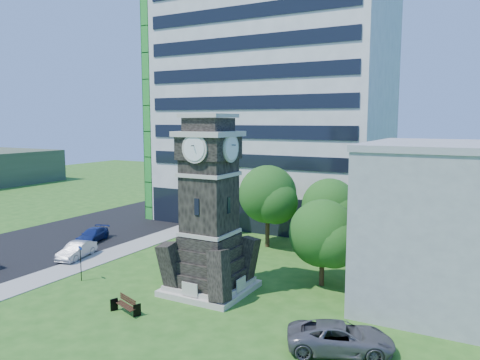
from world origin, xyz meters
The scene contains 14 objects.
ground centered at (0.00, 0.00, 0.00)m, with size 160.00×160.00×0.00m, color #255819.
sidewalk centered at (-9.50, 5.00, 0.03)m, with size 3.00×70.00×0.06m, color gray.
street centered at (-18.00, 5.00, 0.01)m, with size 14.00×80.00×0.02m, color black.
clock_tower centered at (3.00, 2.00, 5.28)m, with size 5.40×5.40×12.22m.
office_tall centered at (-3.20, 25.84, 14.22)m, with size 26.20×15.11×28.60m.
car_street_mid centered at (-11.23, 3.08, 0.70)m, with size 1.48×4.23×1.40m, color gray.
car_street_north centered at (-14.27, 7.78, 0.63)m, with size 1.78×4.37×1.27m, color navy.
car_east_lot centered at (13.46, -2.06, 0.75)m, with size 2.50×5.43×1.51m, color #535258.
park_bench centered at (0.47, -3.64, 0.54)m, with size 1.97×0.52×1.02m.
street_sign centered at (-6.48, -0.81, 1.66)m, with size 0.64×0.06×2.65m.
tree_nw centered at (-6.81, 17.35, 5.20)m, with size 5.88×5.34×8.09m.
tree_nc centered at (1.64, 14.31, 4.80)m, with size 5.92×5.38×7.69m.
tree_ne centered at (7.62, 14.17, 4.25)m, with size 5.29×4.81×6.84m.
tree_east centered at (9.49, 6.83, 3.69)m, with size 5.29×4.81×6.25m.
Camera 1 is at (19.84, -24.44, 11.80)m, focal length 35.00 mm.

